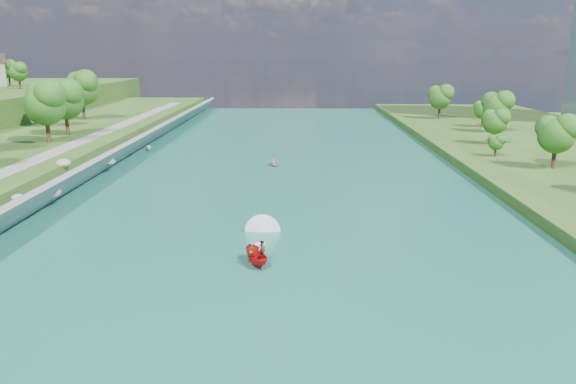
{
  "coord_description": "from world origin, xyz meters",
  "views": [
    {
      "loc": [
        2.74,
        -42.39,
        17.55
      ],
      "look_at": [
        1.66,
        18.15,
        2.5
      ],
      "focal_mm": 35.0,
      "sensor_mm": 36.0,
      "label": 1
    }
  ],
  "objects": [
    {
      "name": "motorboat",
      "position": [
        -0.75,
        4.22,
        0.7
      ],
      "size": [
        3.6,
        18.79,
        1.92
      ],
      "rotation": [
        0.0,
        0.0,
        3.49
      ],
      "color": "#B60E11",
      "rests_on": "river_water"
    },
    {
      "name": "riprap_bank",
      "position": [
        -25.86,
        19.24,
        1.81
      ],
      "size": [
        4.69,
        236.0,
        4.41
      ],
      "color": "slate",
      "rests_on": "ground"
    },
    {
      "name": "raft",
      "position": [
        -1.14,
        45.28,
        0.48
      ],
      "size": [
        2.93,
        3.52,
        1.7
      ],
      "rotation": [
        0.0,
        0.0,
        0.29
      ],
      "color": "gray",
      "rests_on": "river_water"
    },
    {
      "name": "ground",
      "position": [
        0.0,
        0.0,
        0.0
      ],
      "size": [
        260.0,
        260.0,
        0.0
      ],
      "primitive_type": "plane",
      "color": "#2D5119",
      "rests_on": "ground"
    },
    {
      "name": "river_water",
      "position": [
        0.0,
        20.0,
        0.05
      ],
      "size": [
        55.0,
        240.0,
        0.1
      ],
      "primitive_type": "cube",
      "color": "#175848",
      "rests_on": "ground"
    }
  ]
}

